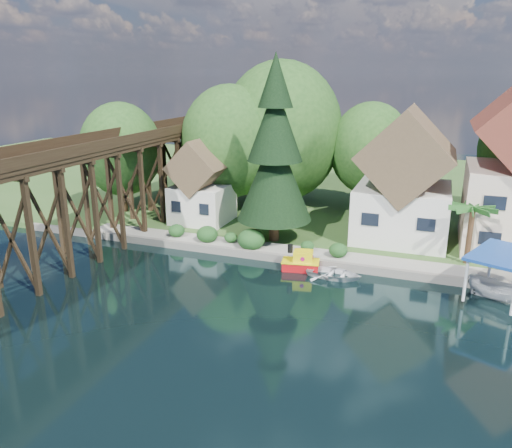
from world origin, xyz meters
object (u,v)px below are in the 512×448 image
at_px(house_left, 404,184).
at_px(boat_white_a, 334,272).
at_px(shed, 202,187).
at_px(trestle_bridge, 92,188).
at_px(conifer, 275,154).
at_px(tugboat, 301,262).
at_px(boat_canopy, 501,281).
at_px(palm_tree, 473,210).

xyz_separation_m(house_left, boat_white_a, (-3.69, -9.56, -4.73)).
xyz_separation_m(house_left, shed, (-18.00, -1.50, -1.31)).
xyz_separation_m(trestle_bridge, boat_white_a, (19.31, 1.27, -4.94)).
distance_m(house_left, shed, 18.11).
distance_m(conifer, tugboat, 9.17).
height_order(house_left, shed, house_left).
bearing_deg(house_left, boat_canopy, -54.15).
xyz_separation_m(shed, boat_canopy, (24.99, -8.17, -2.43)).
relative_size(shed, boat_white_a, 1.99).
bearing_deg(house_left, boat_white_a, -111.10).
xyz_separation_m(house_left, palm_tree, (5.18, -4.63, -0.58)).
height_order(house_left, boat_canopy, house_left).
bearing_deg(trestle_bridge, boat_canopy, 2.21).
bearing_deg(trestle_bridge, house_left, 25.21).
xyz_separation_m(house_left, conifer, (-9.88, -4.52, 2.64)).
distance_m(trestle_bridge, conifer, 14.76).
height_order(palm_tree, boat_white_a, palm_tree).
xyz_separation_m(trestle_bridge, house_left, (23.00, 10.83, -0.21)).
bearing_deg(boat_canopy, house_left, 125.85).
height_order(trestle_bridge, tugboat, trestle_bridge).
bearing_deg(shed, boat_canopy, -18.10).
xyz_separation_m(trestle_bridge, palm_tree, (28.18, 6.20, -0.79)).
relative_size(conifer, palm_tree, 3.26).
bearing_deg(palm_tree, boat_canopy, -70.23).
bearing_deg(tugboat, boat_canopy, -3.10).
bearing_deg(tugboat, shed, 147.54).
relative_size(palm_tree, boat_white_a, 1.18).
xyz_separation_m(boat_white_a, boat_canopy, (10.68, -0.11, 0.98)).
bearing_deg(boat_canopy, shed, 161.90).
relative_size(conifer, tugboat, 5.12).
bearing_deg(boat_white_a, boat_canopy, -86.99).
xyz_separation_m(tugboat, boat_canopy, (13.28, -0.72, 0.80)).
xyz_separation_m(palm_tree, tugboat, (-11.47, -4.32, -3.96)).
relative_size(shed, conifer, 0.52).
bearing_deg(shed, conifer, -20.42).
height_order(shed, conifer, conifer).
bearing_deg(boat_white_a, tugboat, 80.39).
relative_size(house_left, boat_canopy, 1.84).
height_order(tugboat, boat_canopy, boat_canopy).
bearing_deg(house_left, shed, -175.23).
xyz_separation_m(conifer, palm_tree, (15.06, -0.11, -3.23)).
bearing_deg(boat_white_a, conifer, 54.47).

